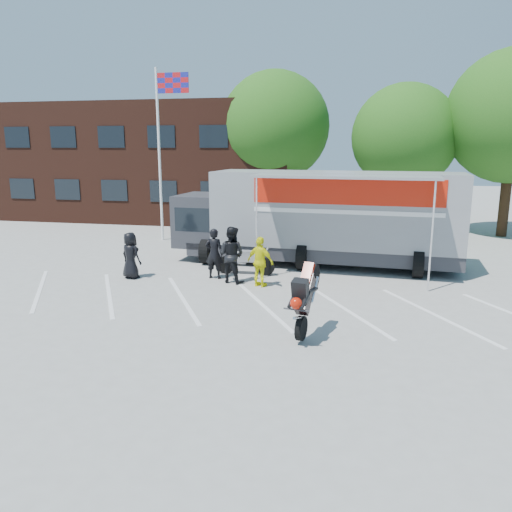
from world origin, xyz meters
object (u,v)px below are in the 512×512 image
(stunt_bike_rider, at_px, (309,333))
(spectator_leather_a, at_px, (131,255))
(parked_motorcycle, at_px, (246,274))
(spectator_leather_b, at_px, (214,254))
(tree_mid, at_px, (405,137))
(spectator_leather_c, at_px, (232,255))
(transporter_truck, at_px, (320,264))
(spectator_hivis, at_px, (260,262))
(tree_left, at_px, (275,127))
(flagpole, at_px, (164,134))

(stunt_bike_rider, xyz_separation_m, spectator_leather_a, (-6.56, 3.99, 0.80))
(parked_motorcycle, xyz_separation_m, spectator_leather_b, (-0.94, -0.73, 0.87))
(tree_mid, height_order, spectator_leather_c, tree_mid)
(parked_motorcycle, xyz_separation_m, spectator_leather_c, (-0.23, -1.12, 0.95))
(stunt_bike_rider, bearing_deg, spectator_leather_a, 159.62)
(tree_mid, bearing_deg, transporter_truck, -112.02)
(tree_mid, relative_size, transporter_truck, 0.69)
(transporter_truck, bearing_deg, spectator_leather_c, -126.24)
(parked_motorcycle, bearing_deg, spectator_leather_c, 167.85)
(parked_motorcycle, bearing_deg, tree_mid, -29.78)
(spectator_hivis, bearing_deg, tree_left, -60.67)
(transporter_truck, bearing_deg, spectator_hivis, -111.40)
(parked_motorcycle, distance_m, spectator_hivis, 1.84)
(parked_motorcycle, distance_m, spectator_leather_a, 4.06)
(transporter_truck, xyz_separation_m, stunt_bike_rider, (0.32, -7.39, 0.00))
(spectator_leather_a, xyz_separation_m, spectator_leather_c, (3.53, 0.19, 0.15))
(transporter_truck, distance_m, spectator_leather_b, 4.52)
(tree_left, relative_size, parked_motorcycle, 4.05)
(parked_motorcycle, relative_size, stunt_bike_rider, 1.11)
(spectator_leather_b, xyz_separation_m, spectator_hivis, (1.75, -0.70, -0.05))
(flagpole, relative_size, spectator_hivis, 4.89)
(flagpole, bearing_deg, spectator_leather_b, -56.50)
(spectator_leather_b, bearing_deg, tree_mid, -118.80)
(parked_motorcycle, relative_size, spectator_leather_a, 1.33)
(spectator_leather_a, xyz_separation_m, spectator_hivis, (4.57, -0.13, 0.02))
(flagpole, distance_m, stunt_bike_rider, 14.60)
(tree_mid, xyz_separation_m, transporter_truck, (-3.51, -8.69, -4.94))
(spectator_leather_c, distance_m, spectator_hivis, 1.10)
(transporter_truck, bearing_deg, tree_left, 113.70)
(spectator_leather_a, bearing_deg, spectator_leather_b, -147.15)
(spectator_leather_c, bearing_deg, spectator_leather_b, -12.05)
(flagpole, distance_m, parked_motorcycle, 9.30)
(flagpole, distance_m, spectator_leather_c, 9.47)
(tree_left, bearing_deg, spectator_leather_c, -86.54)
(transporter_truck, distance_m, spectator_leather_a, 7.15)
(spectator_hivis, bearing_deg, spectator_leather_b, -0.27)
(spectator_hivis, bearing_deg, transporter_truck, -93.81)
(flagpole, height_order, parked_motorcycle, flagpole)
(tree_left, xyz_separation_m, spectator_hivis, (1.82, -13.21, -4.75))
(transporter_truck, bearing_deg, stunt_bike_rider, -83.59)
(spectator_leather_a, bearing_deg, spectator_hivis, -160.20)
(tree_left, relative_size, spectator_hivis, 5.28)
(tree_left, height_order, spectator_hivis, tree_left)
(tree_left, relative_size, stunt_bike_rider, 4.48)
(flagpole, xyz_separation_m, tree_left, (4.24, 6.00, 0.51))
(tree_mid, distance_m, stunt_bike_rider, 17.12)
(spectator_leather_c, bearing_deg, tree_left, -70.30)
(stunt_bike_rider, bearing_deg, spectator_leather_b, 140.31)
(transporter_truck, bearing_deg, parked_motorcycle, -135.92)
(spectator_leather_a, bearing_deg, tree_left, -80.45)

